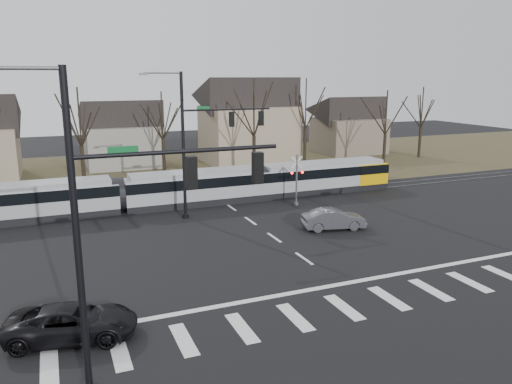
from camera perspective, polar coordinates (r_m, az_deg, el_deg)
name	(u,v)px	position (r m, az deg, el deg)	size (l,w,h in m)	color
ground	(322,271)	(26.46, 7.57, -8.97)	(140.00, 140.00, 0.00)	black
grass_verge	(176,169)	(55.47, -9.14, 2.67)	(140.00, 28.00, 0.01)	#38331E
crosswalk	(367,303)	(23.38, 12.57, -12.24)	(27.00, 2.60, 0.01)	silver
stop_line	(341,284)	(25.04, 9.65, -10.34)	(28.00, 0.35, 0.01)	silver
lane_dashes	(223,201)	(40.40, -3.80, -1.09)	(0.18, 30.00, 0.01)	silver
rail_pair	(224,202)	(40.21, -3.71, -1.12)	(90.00, 1.52, 0.06)	#59595E
tram	(193,186)	(39.38, -7.18, 0.63)	(35.28, 2.62, 2.67)	gray
sedan	(334,219)	(33.36, 8.86, -3.08)	(4.38, 2.32, 1.37)	#3F4045
suv	(72,322)	(20.98, -20.27, -13.81)	(5.26, 3.28, 1.36)	black
signal_pole_near_left	(130,216)	(15.84, -14.19, -2.65)	(9.28, 0.44, 10.20)	black
signal_pole_far	(205,137)	(35.36, -5.82, 6.23)	(9.28, 0.44, 10.20)	black
rail_crossing_signal	(297,181)	(38.99, 4.66, 1.21)	(1.08, 0.36, 4.00)	#59595B
tree_row	(209,127)	(49.55, -5.44, 7.38)	(59.20, 7.20, 10.00)	black
house_b	(122,131)	(57.92, -15.06, 6.79)	(8.64, 7.56, 7.65)	gray
house_c	(249,117)	(58.42, -0.86, 8.52)	(10.80, 8.64, 10.10)	gray
house_d	(349,122)	(67.20, 10.58, 7.82)	(8.64, 7.56, 7.65)	#65594A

